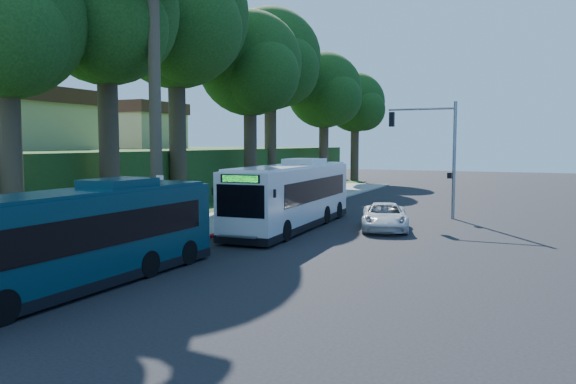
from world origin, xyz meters
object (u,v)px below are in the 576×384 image
at_px(white_bus, 292,195).
at_px(teal_bus, 81,236).
at_px(bus_shelter, 156,201).
at_px(pickup, 385,217).

bearing_deg(white_bus, teal_bus, -96.98).
bearing_deg(bus_shelter, pickup, 36.84).
relative_size(bus_shelter, teal_bus, 0.28).
bearing_deg(bus_shelter, teal_bus, -67.65).
xyz_separation_m(bus_shelter, white_bus, (4.64, 5.66, -0.02)).
relative_size(bus_shelter, pickup, 0.64).
bearing_deg(bus_shelter, white_bus, 50.67).
height_order(white_bus, teal_bus, white_bus).
xyz_separation_m(white_bus, teal_bus, (-1.18, -14.07, -0.17)).
relative_size(white_bus, teal_bus, 1.10).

